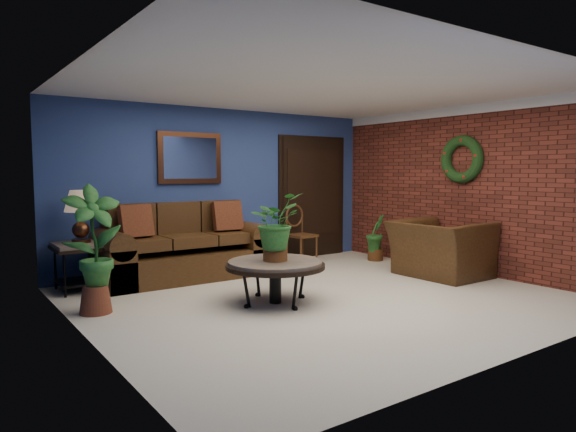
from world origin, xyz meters
TOP-DOWN VIEW (x-y plane):
  - floor at (0.00, 0.00)m, footprint 5.50×5.50m
  - wall_back at (0.00, 2.50)m, footprint 5.50×0.04m
  - wall_left at (-2.75, 0.00)m, footprint 0.04×5.00m
  - wall_right_brick at (2.75, 0.00)m, footprint 0.04×5.00m
  - ceiling at (0.00, 0.00)m, footprint 5.50×5.00m
  - crown_molding at (2.72, 0.00)m, footprint 0.03×5.00m
  - wall_mirror at (-0.60, 2.46)m, footprint 1.02×0.06m
  - closet_door at (1.75, 2.47)m, footprint 1.44×0.06m
  - wreath at (2.69, 0.05)m, footprint 0.16×0.72m
  - sofa at (-0.92, 2.09)m, footprint 2.37×1.02m
  - coffee_table at (-0.63, 0.11)m, footprint 1.15×1.15m
  - end_table at (-2.30, 2.05)m, footprint 0.68×0.68m
  - table_lamp at (-2.30, 2.05)m, footprint 0.39×0.39m
  - side_chair at (1.19, 2.12)m, footprint 0.45×0.45m
  - armchair at (2.15, -0.02)m, footprint 1.09×1.24m
  - coffee_plant at (-0.63, 0.11)m, footprint 0.71×0.66m
  - floor_plant at (2.35, 1.48)m, footprint 0.42×0.38m
  - tall_plant at (-2.45, 0.86)m, footprint 0.61×0.42m

SIDE VIEW (x-z plane):
  - floor at x=0.00m, z-range 0.00..0.00m
  - sofa at x=-0.92m, z-range -0.18..0.88m
  - armchair at x=2.15m, z-range 0.00..0.80m
  - floor_plant at x=2.35m, z-range 0.01..0.81m
  - coffee_table at x=-0.63m, z-range 0.19..0.68m
  - end_table at x=-2.30m, z-range 0.16..0.78m
  - side_chair at x=1.19m, z-range 0.06..1.03m
  - tall_plant at x=-2.45m, z-range 0.05..1.44m
  - coffee_plant at x=-0.63m, z-range 0.53..1.31m
  - table_lamp at x=-2.30m, z-range 0.71..1.36m
  - closet_door at x=1.75m, z-range -0.04..2.14m
  - wall_back at x=0.00m, z-range 0.00..2.50m
  - wall_left at x=-2.75m, z-range 0.00..2.50m
  - wall_right_brick at x=2.75m, z-range 0.00..2.50m
  - wreath at x=2.69m, z-range 1.34..2.06m
  - wall_mirror at x=-0.60m, z-range 1.33..2.10m
  - crown_molding at x=2.72m, z-range 2.36..2.50m
  - ceiling at x=0.00m, z-range 2.49..2.51m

